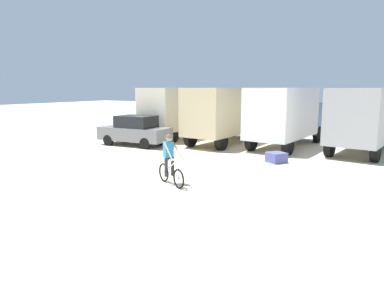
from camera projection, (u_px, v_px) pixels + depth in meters
name	position (u px, v px, depth m)	size (l,w,h in m)	color
ground_plane	(128.00, 194.00, 11.15)	(120.00, 120.00, 0.00)	beige
box_truck_cream_rv	(181.00, 110.00, 23.68)	(2.85, 6.90, 3.35)	beige
box_truck_tan_camper	(226.00, 113.00, 21.03)	(2.85, 6.90, 3.35)	#CCB78E
box_truck_avon_van	(286.00, 114.00, 19.70)	(2.98, 6.94, 3.35)	white
box_truck_grey_hauler	(365.00, 117.00, 17.98)	(3.21, 7.00, 3.35)	#9E9EA3
sedan_parked	(135.00, 131.00, 20.34)	(4.30, 2.02, 1.76)	slate
cyclist_orange_shirt	(170.00, 161.00, 12.06)	(1.57, 0.87, 1.82)	black
supply_crate	(276.00, 157.00, 15.78)	(0.74, 0.74, 0.46)	#4C5199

